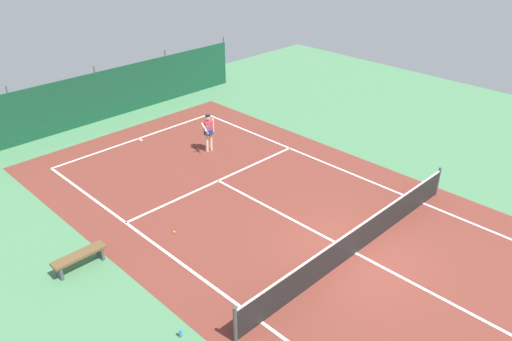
{
  "coord_description": "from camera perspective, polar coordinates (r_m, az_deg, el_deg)",
  "views": [
    {
      "loc": [
        -11.05,
        -6.8,
        9.62
      ],
      "look_at": [
        0.45,
        4.78,
        0.9
      ],
      "focal_mm": 35.81,
      "sensor_mm": 36.0,
      "label": 1
    }
  ],
  "objects": [
    {
      "name": "back_fence",
      "position": [
        26.48,
        -17.5,
        7.04
      ],
      "size": [
        16.3,
        0.98,
        2.7
      ],
      "color": "#14472D",
      "rests_on": "ground"
    },
    {
      "name": "tennis_net",
      "position": [
        15.85,
        11.2,
        -7.58
      ],
      "size": [
        10.12,
        0.1,
        1.1
      ],
      "color": "black",
      "rests_on": "ground"
    },
    {
      "name": "ground_plane",
      "position": [
        16.15,
        11.03,
        -9.05
      ],
      "size": [
        36.0,
        36.0,
        0.0
      ],
      "primitive_type": "plane",
      "color": "#4C8456"
    },
    {
      "name": "tennis_player",
      "position": [
        21.72,
        -5.34,
        4.5
      ],
      "size": [
        0.78,
        0.7,
        1.64
      ],
      "rotation": [
        0.0,
        0.0,
        2.97
      ],
      "color": "beige",
      "rests_on": "ground"
    },
    {
      "name": "courtside_bench",
      "position": [
        15.95,
        -19.14,
        -9.14
      ],
      "size": [
        1.6,
        0.4,
        0.49
      ],
      "color": "brown",
      "rests_on": "ground"
    },
    {
      "name": "tennis_ball_near_player",
      "position": [
        16.92,
        -9.12,
        -6.79
      ],
      "size": [
        0.07,
        0.07,
        0.07
      ],
      "primitive_type": "sphere",
      "color": "#CCDB33",
      "rests_on": "ground"
    },
    {
      "name": "court_surface",
      "position": [
        16.15,
        11.03,
        -9.04
      ],
      "size": [
        11.02,
        26.6,
        0.01
      ],
      "color": "brown",
      "rests_on": "ground"
    },
    {
      "name": "water_bottle",
      "position": [
        13.37,
        -8.41,
        -17.54
      ],
      "size": [
        0.08,
        0.08,
        0.24
      ],
      "primitive_type": "cylinder",
      "color": "#338CD8",
      "rests_on": "ground"
    }
  ]
}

